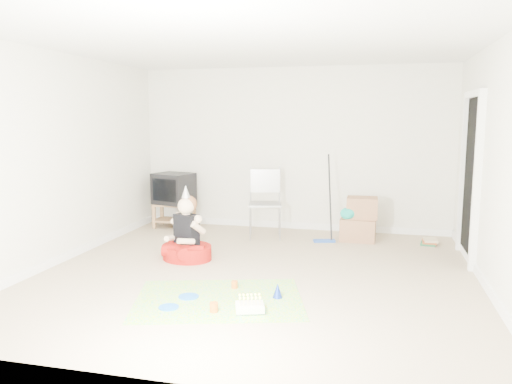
% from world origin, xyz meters
% --- Properties ---
extents(ground, '(5.00, 5.00, 0.00)m').
position_xyz_m(ground, '(0.00, 0.00, 0.00)').
color(ground, tan).
rests_on(ground, ground).
extents(doorway_recess, '(0.02, 0.90, 2.05)m').
position_xyz_m(doorway_recess, '(2.48, 1.20, 1.02)').
color(doorway_recess, black).
rests_on(doorway_recess, ground).
extents(tv_stand, '(0.65, 0.43, 0.40)m').
position_xyz_m(tv_stand, '(-1.91, 2.11, 0.24)').
color(tv_stand, olive).
rests_on(tv_stand, ground).
extents(crt_tv, '(0.69, 0.63, 0.50)m').
position_xyz_m(crt_tv, '(-1.91, 2.11, 0.65)').
color(crt_tv, black).
rests_on(crt_tv, tv_stand).
extents(folding_chair, '(0.57, 0.55, 1.07)m').
position_xyz_m(folding_chair, '(-0.29, 1.75, 0.52)').
color(folding_chair, gray).
rests_on(folding_chair, ground).
extents(cardboard_boxes, '(0.53, 0.41, 0.64)m').
position_xyz_m(cardboard_boxes, '(1.10, 1.91, 0.31)').
color(cardboard_boxes, '#996A4A').
rests_on(cardboard_boxes, ground).
extents(floor_mop, '(0.33, 0.41, 1.26)m').
position_xyz_m(floor_mop, '(0.61, 1.69, 0.26)').
color(floor_mop, '#234DB1').
rests_on(floor_mop, ground).
extents(book_pile, '(0.24, 0.29, 0.09)m').
position_xyz_m(book_pile, '(2.10, 1.90, 0.04)').
color(book_pile, '#21653D').
rests_on(book_pile, ground).
extents(seated_woman, '(0.86, 0.86, 0.96)m').
position_xyz_m(seated_woman, '(-1.01, 0.37, 0.21)').
color(seated_woman, '#AD1610').
rests_on(seated_woman, ground).
extents(party_mat, '(1.91, 1.60, 0.01)m').
position_xyz_m(party_mat, '(-0.16, -0.91, 0.00)').
color(party_mat, '#FC359A').
rests_on(party_mat, ground).
extents(birthday_cake, '(0.32, 0.28, 0.13)m').
position_xyz_m(birthday_cake, '(0.22, -1.15, 0.04)').
color(birthday_cake, white).
rests_on(birthday_cake, party_mat).
extents(blue_plate_near, '(0.23, 0.23, 0.01)m').
position_xyz_m(blue_plate_near, '(-0.47, -0.93, 0.01)').
color(blue_plate_near, blue).
rests_on(blue_plate_near, party_mat).
extents(blue_plate_far, '(0.25, 0.25, 0.01)m').
position_xyz_m(blue_plate_far, '(-0.55, -1.25, 0.01)').
color(blue_plate_far, blue).
rests_on(blue_plate_far, party_mat).
extents(orange_cup_near, '(0.09, 0.09, 0.08)m').
position_xyz_m(orange_cup_near, '(-0.10, -0.56, 0.04)').
color(orange_cup_near, '#D35D17').
rests_on(orange_cup_near, party_mat).
extents(orange_cup_far, '(0.09, 0.09, 0.09)m').
position_xyz_m(orange_cup_far, '(-0.10, -1.24, 0.05)').
color(orange_cup_far, '#D35D17').
rests_on(orange_cup_far, party_mat).
extents(blue_party_hat, '(0.14, 0.14, 0.15)m').
position_xyz_m(blue_party_hat, '(0.40, -0.73, 0.08)').
color(blue_party_hat, '#1731A1').
rests_on(blue_party_hat, party_mat).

